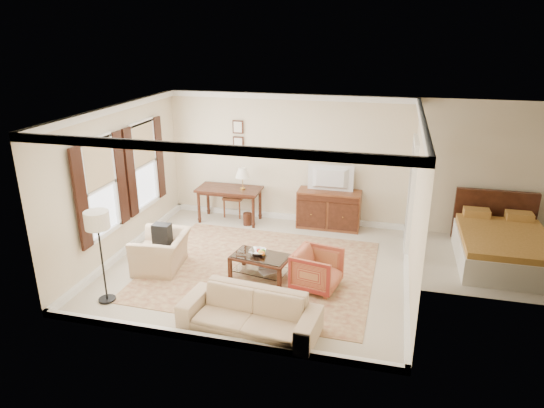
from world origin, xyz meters
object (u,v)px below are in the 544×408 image
at_px(writing_desk, 229,193).
at_px(striped_armchair, 317,268).
at_px(club_armchair, 161,246).
at_px(sofa, 249,307).
at_px(sideboard, 329,209).
at_px(coffee_table, 261,261).
at_px(tv, 330,171).

height_order(writing_desk, striped_armchair, writing_desk).
height_order(club_armchair, sofa, club_armchair).
bearing_deg(sideboard, coffee_table, -107.97).
distance_m(sideboard, coffee_table, 2.75).
height_order(tv, club_armchair, tv).
relative_size(sideboard, tv, 1.46).
xyz_separation_m(coffee_table, striped_armchair, (1.04, -0.13, 0.05)).
xyz_separation_m(tv, club_armchair, (-2.73, -2.70, -0.88)).
xyz_separation_m(sideboard, striped_armchair, (0.19, -2.75, -0.05)).
bearing_deg(tv, striped_armchair, 93.89).
bearing_deg(club_armchair, coffee_table, 86.49).
bearing_deg(striped_armchair, coffee_table, 93.97).
height_order(writing_desk, tv, tv).
relative_size(writing_desk, tv, 1.52).
xyz_separation_m(striped_armchair, club_armchair, (-2.91, 0.03, 0.07)).
bearing_deg(sofa, writing_desk, 118.53).
bearing_deg(sideboard, tv, -90.00).
bearing_deg(tv, sofa, 82.29).
bearing_deg(striped_armchair, sofa, 164.33).
bearing_deg(sideboard, striped_armchair, -86.13).
distance_m(striped_armchair, club_armchair, 2.91).
bearing_deg(tv, club_armchair, 44.72).
height_order(sideboard, coffee_table, sideboard).
relative_size(sideboard, sofa, 0.68).
distance_m(coffee_table, sofa, 1.64).
xyz_separation_m(tv, sofa, (-0.57, -4.21, -0.93)).
xyz_separation_m(club_armchair, sofa, (2.16, -1.51, -0.05)).
distance_m(coffee_table, club_armchair, 1.88).
xyz_separation_m(tv, coffee_table, (-0.85, -2.60, -1.00)).
bearing_deg(writing_desk, sideboard, 4.19).
distance_m(sideboard, striped_armchair, 2.76).
relative_size(club_armchair, sofa, 0.50).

